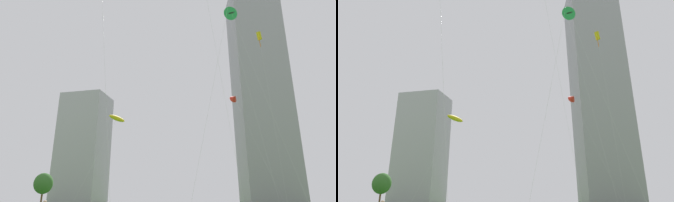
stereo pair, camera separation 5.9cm
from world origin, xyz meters
The scene contains 8 objects.
kite_flying_1 centered at (11.34, 24.49, 32.30)m, with size 4.06×8.92×33.66m.
kite_flying_3 centered at (14.68, 39.79, 22.37)m, with size 5.80×11.26×23.34m.
kite_flying_5 centered at (15.74, 23.12, 27.14)m, with size 2.25×1.88×28.08m.
kite_flying_6 centered at (-6.88, 23.06, 13.33)m, with size 5.61×7.15×13.85m.
kite_flying_7 centered at (10.34, 17.61, 27.33)m, with size 6.29×5.29×28.34m.
park_tree_0 centered at (-23.34, 38.23, 4.66)m, with size 3.51×3.51×6.63m.
distant_highrise_0 centered at (45.24, 117.01, 54.86)m, with size 23.77×22.85×109.72m, color #939399.
distant_highrise_1 centered at (-46.10, 133.69, 28.16)m, with size 23.24×19.00×56.31m, color #A8A8AD.
Camera 2 is at (1.48, -18.64, 1.94)m, focal length 30.88 mm.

